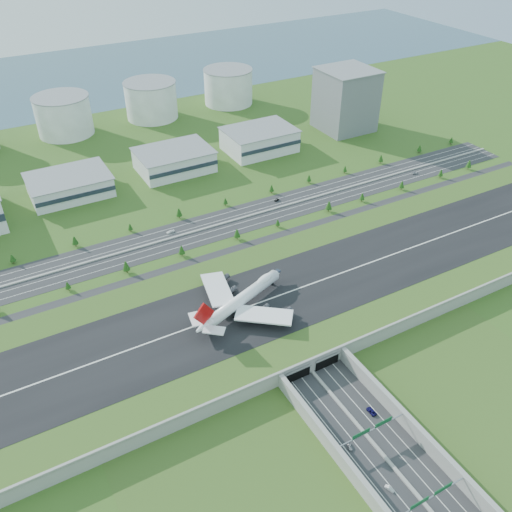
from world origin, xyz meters
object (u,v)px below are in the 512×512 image
office_tower (346,100)px  car_2 (371,411)px  car_5 (277,200)px  boeing_747 (242,299)px  car_0 (350,447)px  car_6 (415,173)px  car_7 (170,232)px  car_1 (389,489)px

office_tower → car_2: office_tower is taller
car_5 → boeing_747: bearing=-58.7°
car_0 → car_6: 272.53m
car_5 → car_6: 122.33m
car_2 → car_6: car_2 is taller
car_6 → car_7: size_ratio=0.92×
car_1 → car_7: size_ratio=0.72×
car_1 → car_2: (17.82, 33.41, 0.08)m
office_tower → car_5: office_tower is taller
office_tower → car_5: bearing=-144.8°
boeing_747 → car_6: boeing_747 is taller
car_2 → car_6: 251.00m
car_5 → car_6: bearing=62.7°
car_2 → car_5: car_2 is taller
car_1 → car_6: bearing=24.4°
car_0 → car_5: (81.73, 198.22, 0.05)m
car_1 → car_2: bearing=40.7°
car_0 → car_5: car_5 is taller
car_1 → car_5: bearing=49.0°
car_5 → car_6: (121.23, -16.35, 0.00)m
car_0 → car_7: 195.73m
office_tower → car_6: office_tower is taller
car_0 → car_2: 22.32m
office_tower → car_2: size_ratio=10.06×
car_1 → car_0: bearing=73.8°
boeing_747 → car_2: boeing_747 is taller
boeing_747 → car_7: bearing=70.8°
car_2 → car_7: size_ratio=0.97×
office_tower → car_5: size_ratio=12.53×
car_6 → office_tower: bearing=6.0°
car_5 → car_7: 85.99m
boeing_747 → car_7: 101.45m
boeing_747 → office_tower: bearing=21.9°
car_1 → car_7: (-6.25, 218.89, 0.14)m
car_2 → car_7: 187.04m
boeing_747 → car_6: size_ratio=12.65×
boeing_747 → car_1: boeing_747 is taller
car_7 → car_1: bearing=0.3°
car_0 → boeing_747: bearing=113.4°
car_1 → car_5: 235.34m
car_5 → car_7: car_7 is taller
car_5 → office_tower: bearing=105.6°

